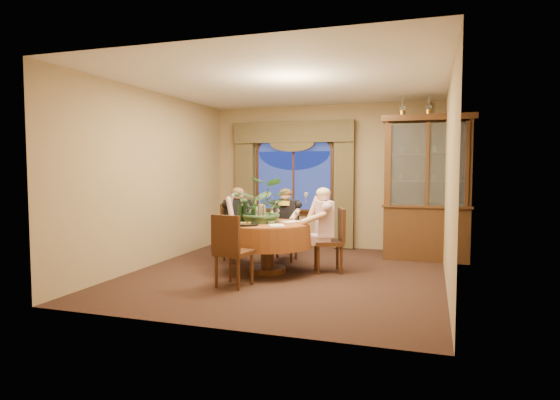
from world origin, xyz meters
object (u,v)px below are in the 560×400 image
(china_cabinet, at_px, (427,188))
(wine_bottle_4, at_px, (255,212))
(chair_right, at_px, (328,240))
(wine_bottle_0, at_px, (245,212))
(dining_table, at_px, (267,248))
(wine_bottle_1, at_px, (254,211))
(person_back, at_px, (237,225))
(wine_bottle_5, at_px, (240,212))
(oil_lamp_right, at_px, (456,104))
(chair_back, at_px, (237,233))
(stoneware_vase, at_px, (262,213))
(oil_lamp_left, at_px, (402,106))
(oil_lamp_center, at_px, (429,105))
(centerpiece_plant, at_px, (264,184))
(wine_bottle_3, at_px, (254,212))
(person_scarf, at_px, (286,225))
(wine_bottle_2, at_px, (243,211))
(person_pink, at_px, (324,230))
(chair_back_right, at_px, (284,232))
(chair_front_left, at_px, (234,251))
(olive_bowl, at_px, (271,222))

(china_cabinet, xyz_separation_m, wine_bottle_4, (-2.45, -1.76, -0.31))
(china_cabinet, xyz_separation_m, chair_right, (-1.39, -1.46, -0.75))
(wine_bottle_0, relative_size, wine_bottle_4, 1.00)
(dining_table, xyz_separation_m, wine_bottle_1, (-0.28, 0.17, 0.54))
(person_back, relative_size, wine_bottle_5, 3.81)
(oil_lamp_right, height_order, chair_back, oil_lamp_right)
(wine_bottle_1, bearing_deg, stoneware_vase, -25.23)
(oil_lamp_left, bearing_deg, chair_right, -123.54)
(oil_lamp_center, distance_m, centerpiece_plant, 3.16)
(oil_lamp_left, height_order, wine_bottle_3, oil_lamp_left)
(person_scarf, bearing_deg, oil_lamp_right, -158.86)
(stoneware_vase, bearing_deg, wine_bottle_2, -178.85)
(stoneware_vase, bearing_deg, wine_bottle_0, -152.67)
(person_scarf, height_order, wine_bottle_5, person_scarf)
(chair_right, height_order, wine_bottle_1, wine_bottle_1)
(oil_lamp_left, xyz_separation_m, person_pink, (-1.03, -1.45, -1.98))
(stoneware_vase, bearing_deg, chair_back_right, 84.43)
(oil_lamp_right, xyz_separation_m, person_pink, (-1.88, -1.45, -1.98))
(chair_right, bearing_deg, wine_bottle_2, 80.13)
(chair_back, bearing_deg, wine_bottle_5, 65.74)
(chair_right, distance_m, wine_bottle_4, 1.19)
(chair_right, bearing_deg, oil_lamp_center, -63.95)
(person_scarf, bearing_deg, stoneware_vase, 81.14)
(china_cabinet, relative_size, chair_back, 2.56)
(chair_front_left, distance_m, stoneware_vase, 1.08)
(chair_back_right, xyz_separation_m, centerpiece_plant, (-0.06, -0.84, 0.85))
(oil_lamp_left, height_order, person_pink, oil_lamp_left)
(wine_bottle_5, bearing_deg, person_scarf, 64.27)
(wine_bottle_2, bearing_deg, oil_lamp_right, 28.56)
(dining_table, bearing_deg, chair_back_right, 92.05)
(chair_right, distance_m, person_scarf, 1.00)
(china_cabinet, xyz_separation_m, chair_back_right, (-2.29, -0.83, -0.75))
(china_cabinet, distance_m, wine_bottle_0, 3.19)
(oil_lamp_right, xyz_separation_m, stoneware_vase, (-2.80, -1.68, -1.74))
(oil_lamp_right, relative_size, olive_bowl, 2.22)
(wine_bottle_5, bearing_deg, centerpiece_plant, 28.00)
(chair_back, bearing_deg, oil_lamp_right, 148.05)
(person_pink, xyz_separation_m, person_back, (-1.50, 0.17, -0.01))
(oil_lamp_center, bearing_deg, stoneware_vase, -144.64)
(wine_bottle_2, height_order, wine_bottle_3, same)
(wine_bottle_3, bearing_deg, chair_front_left, -86.92)
(wine_bottle_0, bearing_deg, chair_back_right, 71.76)
(person_scarf, xyz_separation_m, centerpiece_plant, (-0.12, -0.75, 0.71))
(stoneware_vase, bearing_deg, wine_bottle_3, -114.09)
(chair_right, bearing_deg, chair_back, 59.16)
(oil_lamp_right, relative_size, chair_right, 0.35)
(chair_back, height_order, person_pink, person_pink)
(oil_lamp_center, xyz_separation_m, olive_bowl, (-2.18, -1.84, -1.85))
(oil_lamp_center, height_order, wine_bottle_3, oil_lamp_center)
(wine_bottle_3, bearing_deg, person_scarf, 76.64)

